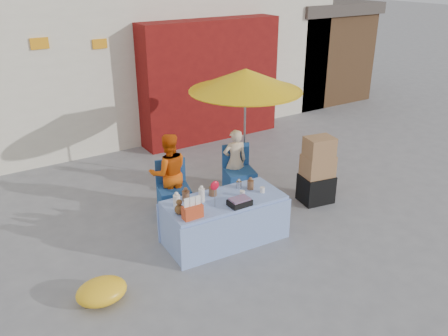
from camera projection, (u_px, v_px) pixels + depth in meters
ground at (233, 252)px, 6.55m from camera, size 80.00×80.00×0.00m
market_table at (224, 219)px, 6.72m from camera, size 1.76×0.90×1.04m
chair_left at (174, 198)px, 7.49m from camera, size 0.59×0.58×0.85m
chair_right at (239, 180)px, 8.11m from camera, size 0.59×0.58×0.85m
vendor_orange at (169, 173)px, 7.43m from camera, size 0.74×0.64×1.30m
vendor_beige at (235, 161)px, 8.08m from camera, size 0.47×0.37×1.13m
umbrella at (246, 80)px, 7.82m from camera, size 1.90×1.90×2.09m
box_stack at (317, 172)px, 7.75m from camera, size 0.58×0.50×1.14m
tarp_bundle at (102, 291)px, 5.56m from camera, size 0.69×0.59×0.27m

